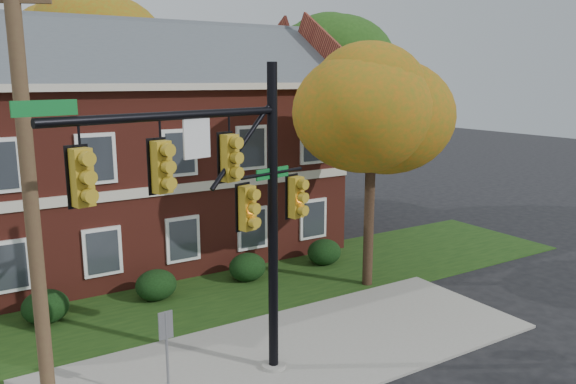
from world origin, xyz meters
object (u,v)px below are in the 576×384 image
tree_far_rear (90,50)px  utility_pole (30,196)px  apartment_building (107,140)px  tree_right_rear (325,64)px  tree_near_right (380,100)px  hedge_right (247,267)px  traffic_signal (228,196)px  hedge_center (156,285)px  hedge_left (45,307)px  hedge_far_right (324,252)px  sign_post (166,343)px

tree_far_rear → utility_pole: bearing=-107.2°
apartment_building → tree_right_rear: tree_right_rear is taller
tree_near_right → tree_right_rear: 9.94m
hedge_right → traffic_signal: bearing=-120.6°
apartment_building → utility_pole: bearing=-112.8°
tree_right_rear → traffic_signal: (-11.67, -12.64, -3.29)m
hedge_center → traffic_signal: traffic_signal is taller
hedge_left → hedge_far_right: size_ratio=1.00×
utility_pole → hedge_far_right: bearing=47.2°
hedge_center → hedge_right: (3.50, 0.00, 0.00)m
hedge_center → hedge_far_right: bearing=0.0°
hedge_left → utility_pole: bearing=-98.3°
tree_right_rear → hedge_center: bearing=-151.6°
hedge_far_right → traffic_signal: 10.73m
hedge_far_right → hedge_center: bearing=180.0°
apartment_building → tree_near_right: (7.22, -8.09, 1.68)m
apartment_building → tree_right_rear: (11.31, 0.86, 3.13)m
hedge_far_right → tree_near_right: size_ratio=0.16×
tree_far_rear → sign_post: size_ratio=4.97×
utility_pole → hedge_right: bearing=55.9°
apartment_building → hedge_center: size_ratio=13.43×
tree_far_rear → hedge_center: bearing=-95.9°
traffic_signal → utility_pole: utility_pole is taller
hedge_right → tree_near_right: bearing=-37.3°
tree_right_rear → sign_post: 19.25m
tree_near_right → traffic_signal: (-7.58, -3.69, -1.84)m
hedge_left → hedge_far_right: bearing=0.0°
tree_near_right → sign_post: 10.98m
hedge_center → hedge_right: bearing=0.0°
hedge_left → sign_post: 6.59m
hedge_left → tree_near_right: (10.72, -2.83, 6.14)m
tree_far_rear → utility_pole: tree_far_rear is taller
hedge_center → utility_pole: utility_pole is taller
utility_pole → apartment_building: bearing=91.6°
hedge_right → utility_pole: bearing=-148.5°
hedge_right → tree_near_right: size_ratio=0.16×
traffic_signal → utility_pole: (-3.83, 1.83, 0.09)m
hedge_left → traffic_signal: size_ratio=0.18×
hedge_left → traffic_signal: 8.43m
hedge_left → hedge_far_right: 10.50m
sign_post → hedge_center: bearing=68.9°
tree_right_rear → traffic_signal: 17.51m
tree_near_right → tree_right_rear: (4.09, 8.95, 1.45)m
apartment_building → tree_far_rear: (1.34, 7.84, 3.86)m
hedge_left → tree_far_rear: 16.25m
hedge_far_right → tree_right_rear: tree_right_rear is taller
hedge_left → tree_right_rear: 17.74m
tree_right_rear → utility_pole: tree_right_rear is taller
tree_far_rear → sign_post: (-3.20, -19.40, -7.27)m
tree_near_right → sign_post: tree_near_right is taller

